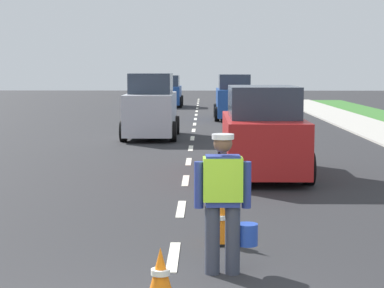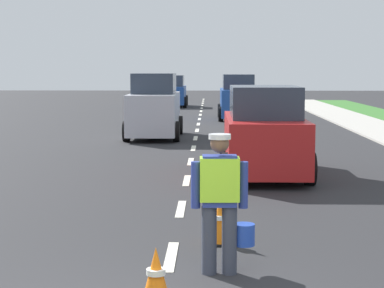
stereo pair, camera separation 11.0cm
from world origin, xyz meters
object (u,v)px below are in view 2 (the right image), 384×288
Objects in this scene: road_worker at (221,196)px; traffic_cone_far at (220,221)px; car_oncoming_third at (172,92)px; car_outgoing_far at (238,99)px; car_oncoming_second at (154,108)px; car_outgoing_ahead at (264,134)px; traffic_cone_near at (156,276)px.

road_worker is 2.51× the size of traffic_cone_far.
car_outgoing_far reaches higher than car_oncoming_third.
road_worker is 35.49m from car_oncoming_third.
traffic_cone_far is at bearing -92.93° from car_outgoing_far.
road_worker is 1.50m from traffic_cone_far.
road_worker is 0.41× the size of car_oncoming_second.
car_oncoming_second is at bearing 97.47° from road_worker.
car_outgoing_ahead is at bearing 81.79° from road_worker.
car_oncoming_second is (-3.18, 8.39, 0.10)m from car_outgoing_ahead.
car_oncoming_second is at bearing 94.70° from traffic_cone_near.
traffic_cone_far is 0.16× the size of car_oncoming_second.
road_worker is at bearing -98.21° from car_outgoing_ahead.
road_worker reaches higher than traffic_cone_far.
road_worker is 0.40× the size of car_outgoing_ahead.
traffic_cone_near is at bearing -101.65° from car_outgoing_ahead.
traffic_cone_far reaches higher than traffic_cone_near.
car_oncoming_third is at bearing 91.41° from car_oncoming_second.
car_outgoing_far is (1.19, 24.62, 0.07)m from road_worker.
car_oncoming_third is at bearing 109.24° from car_outgoing_far.
car_outgoing_ahead is (1.08, 6.18, 0.62)m from traffic_cone_far.
road_worker reaches higher than traffic_cone_near.
traffic_cone_far is at bearing -85.67° from car_oncoming_third.
traffic_cone_near is 2.55m from traffic_cone_far.
car_outgoing_ahead is 1.03× the size of car_oncoming_second.
traffic_cone_near is 0.15× the size of car_oncoming_second.
car_oncoming_second is (-3.28, -8.68, 0.05)m from car_outgoing_far.
car_outgoing_ahead is (1.78, 8.63, 0.65)m from traffic_cone_near.
road_worker is 7.62m from car_outgoing_ahead.
traffic_cone_far is 23.29m from car_outgoing_far.
road_worker is 1.43m from traffic_cone_near.
traffic_cone_far is at bearing -81.81° from car_oncoming_second.
car_oncoming_third is 11.42m from car_outgoing_far.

